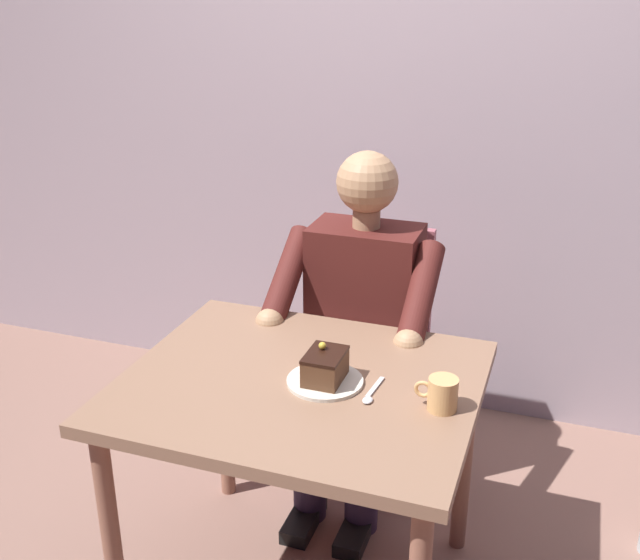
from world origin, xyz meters
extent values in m
cube|color=#AD9CA7|center=(0.00, -1.25, 1.50)|extent=(6.40, 0.12, 3.00)
cube|color=#88634C|center=(0.00, 0.00, 0.69)|extent=(0.93, 0.79, 0.04)
cylinder|color=#925E49|center=(0.41, 0.34, 0.35)|extent=(0.05, 0.05, 0.69)
cylinder|color=#925E49|center=(-0.41, -0.34, 0.35)|extent=(0.05, 0.05, 0.69)
cylinder|color=#925E49|center=(0.41, -0.34, 0.35)|extent=(0.05, 0.05, 0.69)
cube|color=#97505B|center=(0.00, -0.63, 0.42)|extent=(0.42, 0.42, 0.04)
cube|color=#97505B|center=(0.00, -0.82, 0.66)|extent=(0.38, 0.04, 0.45)
cylinder|color=#97505B|center=(-0.18, -0.45, 0.21)|extent=(0.04, 0.04, 0.42)
cylinder|color=#97505B|center=(0.18, -0.45, 0.21)|extent=(0.04, 0.04, 0.42)
cylinder|color=#97505B|center=(-0.18, -0.81, 0.21)|extent=(0.04, 0.04, 0.42)
cylinder|color=#97505B|center=(0.18, -0.81, 0.21)|extent=(0.04, 0.04, 0.42)
cube|color=#4D1C18|center=(0.00, -0.61, 0.69)|extent=(0.36, 0.22, 0.51)
sphere|color=tan|center=(0.00, -0.61, 1.10)|extent=(0.20, 0.20, 0.20)
cylinder|color=tan|center=(0.00, -0.61, 0.98)|extent=(0.09, 0.09, 0.06)
cylinder|color=#4D1C18|center=(-0.22, -0.47, 0.80)|extent=(0.08, 0.33, 0.26)
sphere|color=tan|center=(-0.22, -0.31, 0.70)|extent=(0.09, 0.09, 0.09)
cylinder|color=#4D1C18|center=(0.22, -0.47, 0.80)|extent=(0.08, 0.33, 0.26)
sphere|color=tan|center=(0.22, -0.31, 0.70)|extent=(0.09, 0.09, 0.09)
cylinder|color=#32243B|center=(-0.09, -0.49, 0.42)|extent=(0.13, 0.38, 0.14)
cylinder|color=#32243B|center=(0.09, -0.49, 0.42)|extent=(0.13, 0.38, 0.14)
cylinder|color=#32243B|center=(-0.09, -0.31, 0.20)|extent=(0.11, 0.11, 0.40)
cube|color=black|center=(-0.09, -0.25, 0.03)|extent=(0.09, 0.22, 0.05)
cylinder|color=#32243B|center=(0.09, -0.31, 0.20)|extent=(0.11, 0.11, 0.40)
cube|color=black|center=(0.09, -0.25, 0.03)|extent=(0.09, 0.22, 0.05)
cylinder|color=silver|center=(-0.07, -0.01, 0.72)|extent=(0.20, 0.20, 0.01)
cube|color=#553420|center=(-0.07, -0.01, 0.76)|extent=(0.09, 0.13, 0.07)
cube|color=black|center=(-0.07, -0.01, 0.79)|extent=(0.10, 0.13, 0.01)
sphere|color=gold|center=(-0.05, -0.02, 0.81)|extent=(0.02, 0.02, 0.02)
cylinder|color=tan|center=(-0.38, 0.02, 0.75)|extent=(0.07, 0.07, 0.08)
torus|color=tan|center=(-0.33, 0.02, 0.76)|extent=(0.05, 0.01, 0.05)
cylinder|color=black|center=(-0.38, 0.02, 0.79)|extent=(0.07, 0.07, 0.01)
cube|color=silver|center=(-0.20, -0.02, 0.71)|extent=(0.02, 0.11, 0.01)
ellipsoid|color=silver|center=(-0.20, 0.05, 0.72)|extent=(0.03, 0.04, 0.01)
camera|label=1|loc=(-0.63, 1.63, 1.71)|focal=42.27mm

